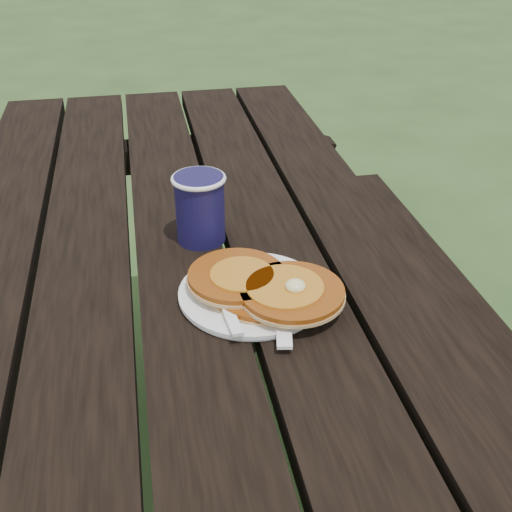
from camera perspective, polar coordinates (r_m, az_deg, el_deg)
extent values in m
cube|color=black|center=(1.01, -6.42, -2.00)|extent=(0.75, 1.80, 0.04)
cube|color=black|center=(1.35, 19.02, -10.06)|extent=(0.25, 1.80, 0.04)
cylinder|color=white|center=(0.93, -0.36, -3.38)|extent=(0.27, 0.27, 0.01)
cylinder|color=#914410|center=(0.91, 0.61, -3.17)|extent=(0.14, 0.14, 0.01)
cylinder|color=#914410|center=(0.92, -1.74, -1.81)|extent=(0.14, 0.14, 0.01)
cylinder|color=#914410|center=(0.89, 3.23, -3.24)|extent=(0.15, 0.15, 0.01)
cylinder|color=#A86418|center=(0.89, 2.58, -2.68)|extent=(0.11, 0.11, 0.00)
ellipsoid|color=#F4E59E|center=(0.88, 3.52, -2.67)|extent=(0.03, 0.03, 0.02)
cube|color=white|center=(0.89, 2.37, -4.48)|extent=(0.05, 0.18, 0.00)
cylinder|color=#15103B|center=(1.05, -5.00, 4.22)|extent=(0.08, 0.08, 0.11)
torus|color=white|center=(1.02, -5.13, 6.87)|extent=(0.09, 0.09, 0.01)
cylinder|color=black|center=(1.02, -5.13, 6.77)|extent=(0.07, 0.07, 0.01)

